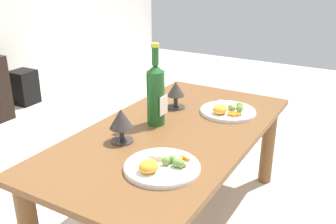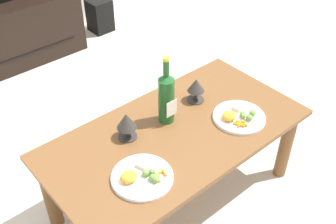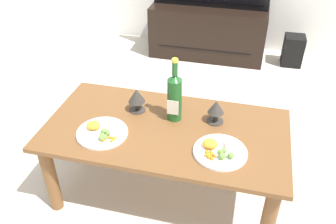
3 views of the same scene
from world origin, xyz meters
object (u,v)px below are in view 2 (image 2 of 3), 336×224
Objects in this scene: dining_table at (176,144)px; wine_bottle at (166,96)px; tv_stand at (8,33)px; floor_speaker at (100,15)px; goblet_right at (196,87)px; goblet_left at (126,122)px; dinner_plate_right at (238,117)px; dinner_plate_left at (142,176)px.

wine_bottle is (0.02, 0.10, 0.22)m from dining_table.
dining_table is 1.88m from tv_stand.
floor_speaker is 1.96m from wine_bottle.
tv_stand is 0.82m from floor_speaker.
dining_table is 0.31m from goblet_right.
tv_stand is 1.79m from goblet_left.
floor_speaker is 1.10× the size of dinner_plate_right.
dinner_plate_left reaches higher than dining_table.
goblet_left reaches higher than dinner_plate_left.
tv_stand reaches higher than floor_speaker.
wine_bottle reaches higher than goblet_right.
dinner_plate_left is (-0.32, -0.22, -0.13)m from wine_bottle.
floor_speaker is at bearing 62.00° from dinner_plate_left.
floor_speaker is at bearing 73.48° from goblet_right.
wine_bottle reaches higher than dinner_plate_right.
goblet_right is at bearing -108.23° from floor_speaker.
dinner_plate_right is at bearing -26.73° from goblet_left.
goblet_right is 0.50× the size of dinner_plate_left.
tv_stand is at bearing 92.60° from wine_bottle.
goblet_right is at bearing 24.44° from dinner_plate_left.
goblet_left is 0.55m from dinner_plate_right.
dinner_plate_right is (0.27, -0.22, -0.13)m from wine_bottle.
dinner_plate_left is at bearing -113.69° from goblet_left.
dinner_plate_left is (-0.24, -2.00, 0.23)m from tv_stand.
goblet_right is at bearing -0.00° from goblet_left.
dinner_plate_right is at bearing -77.41° from goblet_right.
wine_bottle reaches higher than dining_table.
wine_bottle is 1.36× the size of dinner_plate_right.
dinner_plate_left and dinner_plate_right have the same top height.
floor_speaker is 2.20× the size of goblet_right.
dining_table is 9.72× the size of goblet_right.
goblet_left is at bearing 66.31° from dinner_plate_left.
wine_bottle is at bearing 140.59° from dinner_plate_right.
tv_stand is 4.22× the size of dinner_plate_right.
floor_speaker is at bearing 76.92° from dinner_plate_right.
floor_speaker is (0.81, -0.02, -0.10)m from tv_stand.
tv_stand is at bearing 177.03° from floor_speaker.
goblet_left is 0.43m from goblet_right.
dinner_plate_right is (0.59, 0.00, 0.00)m from dinner_plate_left.
goblet_left is at bearing 174.02° from wine_bottle.
floor_speaker is 1.86m from goblet_right.
goblet_right is (0.30, -1.76, 0.30)m from tv_stand.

